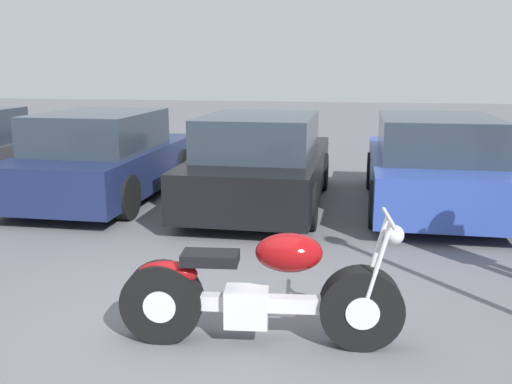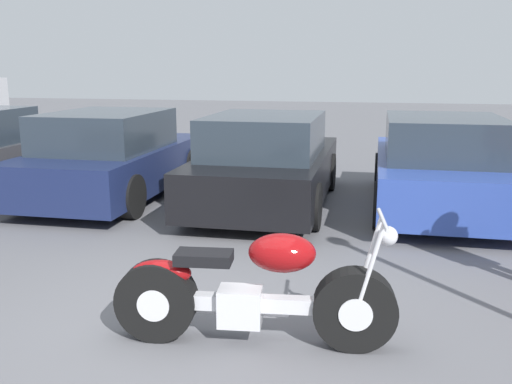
# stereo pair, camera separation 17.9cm
# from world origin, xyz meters

# --- Properties ---
(ground_plane) EXTENTS (60.00, 60.00, 0.00)m
(ground_plane) POSITION_xyz_m (0.00, 0.00, 0.00)
(ground_plane) COLOR slate
(motorcycle) EXTENTS (2.22, 0.62, 1.06)m
(motorcycle) POSITION_xyz_m (0.46, -0.05, 0.43)
(motorcycle) COLOR black
(motorcycle) RESTS_ON ground_plane
(parked_car_navy) EXTENTS (1.92, 4.14, 1.43)m
(parked_car_navy) POSITION_xyz_m (-2.88, 4.48, 0.67)
(parked_car_navy) COLOR #19234C
(parked_car_navy) RESTS_ON ground_plane
(parked_car_black) EXTENTS (1.92, 4.14, 1.43)m
(parked_car_black) POSITION_xyz_m (-0.28, 4.42, 0.67)
(parked_car_black) COLOR black
(parked_car_black) RESTS_ON ground_plane
(parked_car_blue) EXTENTS (1.92, 4.14, 1.43)m
(parked_car_blue) POSITION_xyz_m (2.33, 4.68, 0.67)
(parked_car_blue) COLOR #2D479E
(parked_car_blue) RESTS_ON ground_plane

